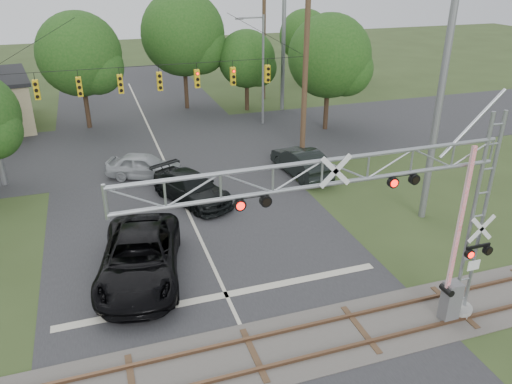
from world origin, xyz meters
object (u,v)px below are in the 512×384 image
object	(u,v)px
crossing_gantry	(388,212)
pickup_black	(140,258)
traffic_signal_span	(174,76)
sedan_silver	(144,166)
car_dark	(192,188)
streetlight	(261,65)

from	to	relation	value
crossing_gantry	pickup_black	distance (m)	10.33
traffic_signal_span	pickup_black	xyz separation A→B (m)	(-3.87, -12.17, -4.75)
pickup_black	sedan_silver	bearing A→B (deg)	93.29
traffic_signal_span	pickup_black	bearing A→B (deg)	-107.66
pickup_black	car_dark	bearing A→B (deg)	72.83
crossing_gantry	sedan_silver	distance (m)	18.31
streetlight	car_dark	bearing A→B (deg)	-123.68
traffic_signal_span	sedan_silver	distance (m)	5.69
crossing_gantry	pickup_black	world-z (taller)	crossing_gantry
streetlight	traffic_signal_span	bearing A→B (deg)	-139.50
car_dark	sedan_silver	size ratio (longest dim) A/B	1.20
traffic_signal_span	sedan_silver	bearing A→B (deg)	-148.20
crossing_gantry	sedan_silver	bearing A→B (deg)	109.04
crossing_gantry	streetlight	size ratio (longest dim) A/B	1.49
crossing_gantry	streetlight	distance (m)	25.49
traffic_signal_span	streetlight	bearing A→B (deg)	40.50
traffic_signal_span	streetlight	distance (m)	10.41
streetlight	pickup_black	bearing A→B (deg)	-121.88
crossing_gantry	traffic_signal_span	distance (m)	18.70
traffic_signal_span	car_dark	distance (m)	7.50
crossing_gantry	traffic_signal_span	bearing A→B (deg)	100.52
traffic_signal_span	pickup_black	size ratio (longest dim) A/B	2.84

